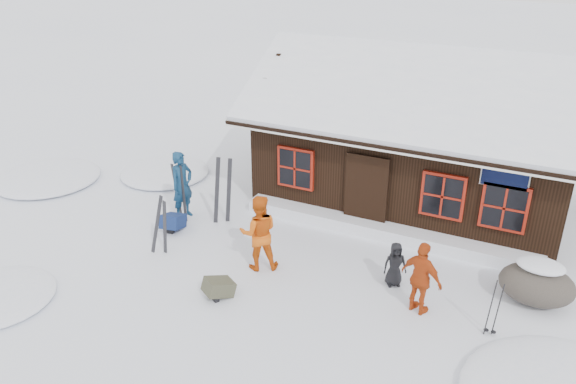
# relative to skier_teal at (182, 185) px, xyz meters

# --- Properties ---
(ground) EXTENTS (120.00, 120.00, 0.00)m
(ground) POSITION_rel_skier_teal_xyz_m (3.72, -0.91, -0.94)
(ground) COLOR white
(ground) RESTS_ON ground
(mountain_hut) EXTENTS (8.90, 6.09, 4.42)m
(mountain_hut) POSITION_rel_skier_teal_xyz_m (5.22, 4.07, 0.64)
(mountain_hut) COLOR black
(mountain_hut) RESTS_ON ground
(snow_drift) EXTENTS (7.60, 0.60, 0.35)m
(snow_drift) POSITION_rel_skier_teal_xyz_m (5.22, 1.34, -0.77)
(snow_drift) COLOR white
(snow_drift) RESTS_ON ground
(snow_mounds) EXTENTS (20.60, 13.20, 0.48)m
(snow_mounds) POSITION_rel_skier_teal_xyz_m (5.38, 0.95, -0.94)
(snow_mounds) COLOR white
(snow_mounds) RESTS_ON ground
(skier_teal) EXTENTS (0.58, 0.76, 1.88)m
(skier_teal) POSITION_rel_skier_teal_xyz_m (0.00, 0.00, 0.00)
(skier_teal) COLOR navy
(skier_teal) RESTS_ON ground
(skier_orange_left) EXTENTS (1.11, 1.05, 1.81)m
(skier_orange_left) POSITION_rel_skier_teal_xyz_m (3.07, -1.31, -0.03)
(skier_orange_left) COLOR #D5560F
(skier_orange_left) RESTS_ON ground
(skier_orange_right) EXTENTS (1.01, 0.70, 1.60)m
(skier_orange_right) POSITION_rel_skier_teal_xyz_m (6.79, -1.34, -0.14)
(skier_orange_right) COLOR #B63F12
(skier_orange_right) RESTS_ON ground
(skier_crouched) EXTENTS (0.60, 0.54, 1.03)m
(skier_crouched) POSITION_rel_skier_teal_xyz_m (6.06, -0.62, -0.42)
(skier_crouched) COLOR black
(skier_crouched) RESTS_ON ground
(boulder) EXTENTS (1.52, 1.14, 0.88)m
(boulder) POSITION_rel_skier_teal_xyz_m (8.89, 0.08, -0.49)
(boulder) COLOR #504940
(boulder) RESTS_ON ground
(ski_pair_left) EXTENTS (0.68, 0.24, 1.60)m
(ski_pair_left) POSITION_rel_skier_teal_xyz_m (0.71, -1.85, -0.18)
(ski_pair_left) COLOR black
(ski_pair_left) RESTS_ON ground
(ski_pair_mid) EXTENTS (0.48, 0.17, 1.60)m
(ski_pair_mid) POSITION_rel_skier_teal_xyz_m (-0.01, -0.11, -0.19)
(ski_pair_mid) COLOR black
(ski_pair_mid) RESTS_ON ground
(ski_pair_right) EXTENTS (0.54, 0.27, 1.90)m
(ski_pair_right) POSITION_rel_skier_teal_xyz_m (1.14, 0.22, -0.04)
(ski_pair_right) COLOR black
(ski_pair_right) RESTS_ON ground
(ski_poles) EXTENTS (0.22, 0.11, 1.25)m
(ski_poles) POSITION_rel_skier_teal_xyz_m (8.22, -1.44, -0.35)
(ski_poles) COLOR black
(ski_poles) RESTS_ON ground
(backpack_blue) EXTENTS (0.61, 0.73, 0.35)m
(backpack_blue) POSITION_rel_skier_teal_xyz_m (0.20, -0.76, -0.77)
(backpack_blue) COLOR navy
(backpack_blue) RESTS_ON ground
(backpack_olive) EXTENTS (0.68, 0.73, 0.32)m
(backpack_olive) POSITION_rel_skier_teal_xyz_m (2.86, -2.71, -0.78)
(backpack_olive) COLOR #42412F
(backpack_olive) RESTS_ON ground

